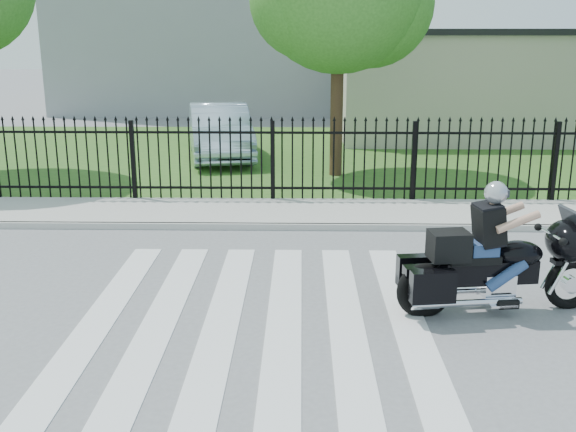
{
  "coord_description": "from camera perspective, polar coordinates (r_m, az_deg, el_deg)",
  "views": [
    {
      "loc": [
        0.61,
        -8.17,
        3.61
      ],
      "look_at": [
        0.42,
        1.34,
        1.0
      ],
      "focal_mm": 42.0,
      "sensor_mm": 36.0,
      "label": 1
    }
  ],
  "objects": [
    {
      "name": "ground",
      "position": [
        8.96,
        -2.89,
        -8.45
      ],
      "size": [
        120.0,
        120.0,
        0.0
      ],
      "primitive_type": "plane",
      "color": "slate",
      "rests_on": "ground"
    },
    {
      "name": "crosswalk",
      "position": [
        8.95,
        -2.89,
        -8.41
      ],
      "size": [
        5.0,
        5.5,
        0.01
      ],
      "primitive_type": null,
      "color": "silver",
      "rests_on": "ground"
    },
    {
      "name": "sidewalk",
      "position": [
        13.66,
        -1.46,
        0.27
      ],
      "size": [
        40.0,
        2.0,
        0.12
      ],
      "primitive_type": "cube",
      "color": "#ADAAA3",
      "rests_on": "ground"
    },
    {
      "name": "curb",
      "position": [
        12.69,
        -1.66,
        -0.9
      ],
      "size": [
        40.0,
        0.12,
        0.12
      ],
      "primitive_type": "cube",
      "color": "#ADAAA3",
      "rests_on": "ground"
    },
    {
      "name": "grass_strip",
      "position": [
        20.5,
        -0.58,
        5.22
      ],
      "size": [
        40.0,
        12.0,
        0.02
      ],
      "primitive_type": "cube",
      "color": "#2A5C1F",
      "rests_on": "ground"
    },
    {
      "name": "iron_fence",
      "position": [
        14.44,
        -1.3,
        4.53
      ],
      "size": [
        26.0,
        0.04,
        1.8
      ],
      "color": "black",
      "rests_on": "ground"
    },
    {
      "name": "building_low",
      "position": [
        25.07,
        16.18,
        10.49
      ],
      "size": [
        10.0,
        6.0,
        3.5
      ],
      "primitive_type": "cube",
      "color": "#BAAE9B",
      "rests_on": "ground"
    },
    {
      "name": "building_low_roof",
      "position": [
        25.0,
        16.51,
        14.71
      ],
      "size": [
        10.2,
        6.2,
        0.2
      ],
      "primitive_type": "cube",
      "color": "black",
      "rests_on": "building_low"
    },
    {
      "name": "motorcycle_rider",
      "position": [
        9.21,
        17.09,
        -3.48
      ],
      "size": [
        2.74,
        1.1,
        1.82
      ],
      "rotation": [
        0.0,
        0.0,
        0.14
      ],
      "color": "black",
      "rests_on": "ground"
    },
    {
      "name": "parked_car",
      "position": [
        19.88,
        -5.79,
        7.14
      ],
      "size": [
        2.52,
        4.97,
        1.56
      ],
      "primitive_type": "imported",
      "rotation": [
        0.0,
        0.0,
        0.19
      ],
      "color": "#ABC2D7",
      "rests_on": "grass_strip"
    }
  ]
}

